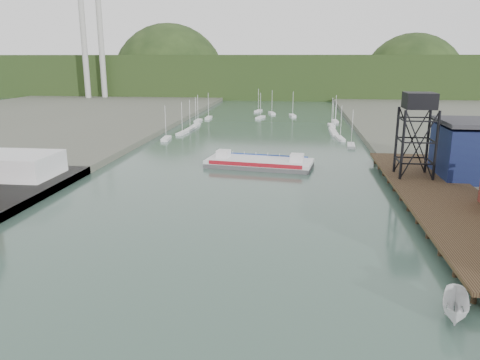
# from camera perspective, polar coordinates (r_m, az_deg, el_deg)

# --- Properties ---
(ground) EXTENTS (600.00, 600.00, 0.00)m
(ground) POSITION_cam_1_polar(r_m,az_deg,el_deg) (43.68, -11.52, -19.69)
(ground) COLOR #314C44
(ground) RESTS_ON ground
(east_pier) EXTENTS (14.00, 70.00, 2.45)m
(east_pier) POSITION_cam_1_polar(r_m,az_deg,el_deg) (85.69, 23.45, -1.81)
(east_pier) COLOR black
(east_pier) RESTS_ON ground
(white_shed) EXTENTS (18.00, 12.00, 4.50)m
(white_shed) POSITION_cam_1_polar(r_m,az_deg,el_deg) (103.28, -26.26, 1.66)
(white_shed) COLOR silver
(white_shed) RESTS_ON west_quay
(lift_tower) EXTENTS (6.50, 6.50, 16.00)m
(lift_tower) POSITION_cam_1_polar(r_m,az_deg,el_deg) (95.07, 21.00, 8.42)
(lift_tower) COLOR black
(lift_tower) RESTS_ON east_pier
(marina_sailboats) EXTENTS (57.71, 92.65, 0.90)m
(marina_sailboats) POSITION_cam_1_polar(r_m,az_deg,el_deg) (174.54, 2.98, 6.74)
(marina_sailboats) COLOR silver
(marina_sailboats) RESTS_ON ground
(smokestacks) EXTENTS (11.20, 8.20, 60.00)m
(smokestacks) POSITION_cam_1_polar(r_m,az_deg,el_deg) (291.67, -17.48, 15.14)
(smokestacks) COLOR #A7A6A1
(smokestacks) RESTS_ON ground
(distant_hills) EXTENTS (500.00, 120.00, 80.00)m
(distant_hills) POSITION_cam_1_polar(r_m,az_deg,el_deg) (336.01, 4.40, 12.26)
(distant_hills) COLOR black
(distant_hills) RESTS_ON ground
(chain_ferry) EXTENTS (25.21, 12.98, 3.47)m
(chain_ferry) POSITION_cam_1_polar(r_m,az_deg,el_deg) (107.96, 2.37, 2.14)
(chain_ferry) COLOR #4B4B4D
(chain_ferry) RESTS_ON ground
(motorboat) EXTENTS (4.22, 6.87, 2.49)m
(motorboat) POSITION_cam_1_polar(r_m,az_deg,el_deg) (51.03, 24.84, -13.84)
(motorboat) COLOR silver
(motorboat) RESTS_ON ground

